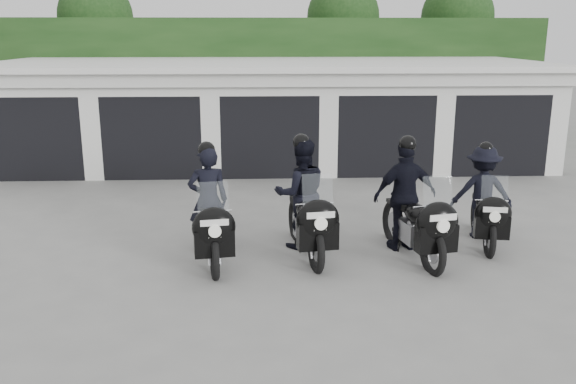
{
  "coord_description": "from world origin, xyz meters",
  "views": [
    {
      "loc": [
        -0.23,
        -10.47,
        3.8
      ],
      "look_at": [
        0.24,
        -0.02,
        1.05
      ],
      "focal_mm": 38.0,
      "sensor_mm": 36.0,
      "label": 1
    }
  ],
  "objects_px": {
    "police_bike_c": "(410,204)",
    "police_bike_d": "(483,198)",
    "police_bike_a": "(210,214)",
    "police_bike_b": "(304,202)"
  },
  "relations": [
    {
      "from": "police_bike_b",
      "to": "police_bike_c",
      "type": "xyz_separation_m",
      "value": [
        1.84,
        -0.21,
        0.0
      ]
    },
    {
      "from": "police_bike_a",
      "to": "police_bike_b",
      "type": "bearing_deg",
      "value": 3.91
    },
    {
      "from": "police_bike_b",
      "to": "police_bike_c",
      "type": "distance_m",
      "value": 1.85
    },
    {
      "from": "police_bike_b",
      "to": "police_bike_c",
      "type": "bearing_deg",
      "value": -15.14
    },
    {
      "from": "police_bike_a",
      "to": "police_bike_b",
      "type": "xyz_separation_m",
      "value": [
        1.62,
        0.36,
        0.09
      ]
    },
    {
      "from": "police_bike_a",
      "to": "police_bike_b",
      "type": "height_order",
      "value": "police_bike_b"
    },
    {
      "from": "police_bike_b",
      "to": "police_bike_c",
      "type": "relative_size",
      "value": 1.01
    },
    {
      "from": "police_bike_c",
      "to": "police_bike_d",
      "type": "xyz_separation_m",
      "value": [
        1.55,
        0.65,
        -0.1
      ]
    },
    {
      "from": "police_bike_b",
      "to": "police_bike_d",
      "type": "distance_m",
      "value": 3.42
    },
    {
      "from": "police_bike_c",
      "to": "police_bike_d",
      "type": "relative_size",
      "value": 1.12
    }
  ]
}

